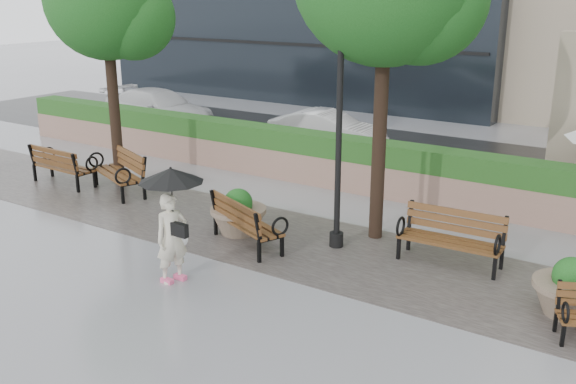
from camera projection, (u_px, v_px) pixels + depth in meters
The scene contains 15 objects.
ground at pixel (150, 283), 11.36m from camera, with size 100.00×100.00×0.00m, color gray.
cobble_strip at pixel (251, 232), 13.75m from camera, with size 28.00×3.20×0.01m, color #383330.
hedge_wall at pixel (341, 162), 16.75m from camera, with size 24.00×0.80×1.35m.
asphalt_street at pixel (402, 155), 20.14m from camera, with size 40.00×7.00×0.00m, color black.
bench_0 at pixel (64, 173), 17.03m from camera, with size 1.94×0.82×1.03m.
bench_1 at pixel (120, 180), 16.36m from camera, with size 2.15×1.49×1.08m.
bench_2 at pixel (247, 232), 12.92m from camera, with size 1.98×1.40×0.99m.
bench_3 at pixel (450, 249), 12.04m from camera, with size 1.94×0.83×1.02m.
planter_left at pixel (239, 216), 13.55m from camera, with size 1.18×1.18×0.99m.
planter_right at pixel (570, 293), 10.12m from camera, with size 1.16×1.16×0.97m.
lamppost at pixel (338, 156), 12.40m from camera, with size 0.28×0.28×4.25m.
tree_0 at pixel (112, 4), 15.86m from camera, with size 3.16×3.01×6.26m.
car_left at pixel (159, 108), 24.21m from camera, with size 1.96×4.82×1.40m, color silver.
car_right at pixel (327, 130), 20.80m from camera, with size 1.32×3.78×1.25m, color silver.
pedestrian at pixel (172, 214), 11.06m from camera, with size 1.13×1.13×2.07m.
Camera 1 is at (7.72, -7.33, 4.94)m, focal length 40.00 mm.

